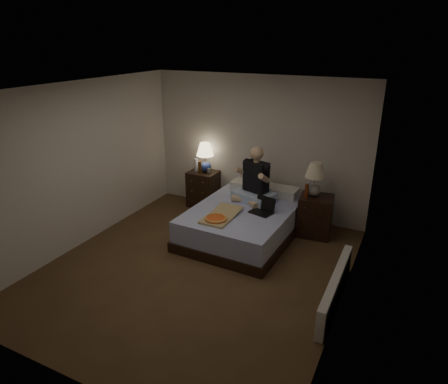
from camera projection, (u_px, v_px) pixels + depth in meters
The scene contains 19 objects.
floor at pixel (196, 268), 5.70m from camera, with size 4.00×4.50×0.00m, color brown.
ceiling at pixel (191, 89), 4.79m from camera, with size 4.00×4.50×0.00m, color white.
wall_back at pixel (257, 146), 7.12m from camera, with size 4.00×2.50×0.00m, color beige.
wall_front at pixel (59, 270), 3.36m from camera, with size 4.00×2.50×0.00m, color beige.
wall_left at pixel (80, 166), 6.07m from camera, with size 4.50×2.50×0.00m, color beige.
wall_right at pixel (350, 214), 4.42m from camera, with size 4.50×2.50×0.00m, color beige.
bed at pixel (243, 222), 6.52m from camera, with size 1.51×2.01×0.50m, color #6272C4.
nightstand_left at pixel (204, 188), 7.70m from camera, with size 0.53×0.48×0.69m, color black.
nightstand_right at pixel (315, 216), 6.54m from camera, with size 0.52×0.47×0.68m, color black.
lamp_left at pixel (205, 158), 7.45m from camera, with size 0.32×0.32×0.56m, color navy, non-canonical shape.
lamp_right at pixel (315, 179), 6.36m from camera, with size 0.32×0.32×0.56m, color gray, non-canonical shape.
water_bottle at pixel (196, 165), 7.54m from camera, with size 0.07×0.07×0.25m, color silver.
soda_can at pixel (209, 171), 7.45m from camera, with size 0.07×0.07×0.10m, color #B7B6B2.
beer_bottle_left at pixel (200, 167), 7.43m from camera, with size 0.06×0.06×0.23m, color #522C0B.
beer_bottle_right at pixel (307, 191), 6.34m from camera, with size 0.06×0.06×0.23m, color #63270E.
person at pixel (254, 175), 6.55m from camera, with size 0.66×0.52×0.93m, color black, non-canonical shape.
laptop at pixel (261, 206), 6.21m from camera, with size 0.34×0.28×0.24m, color black, non-canonical shape.
pizza_box at pixel (216, 219), 5.95m from camera, with size 0.40×0.76×0.08m, color tan, non-canonical shape.
radiator at pixel (335, 288), 4.90m from camera, with size 0.10×1.60×0.40m, color silver.
Camera 1 is at (2.53, -4.23, 3.09)m, focal length 32.00 mm.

